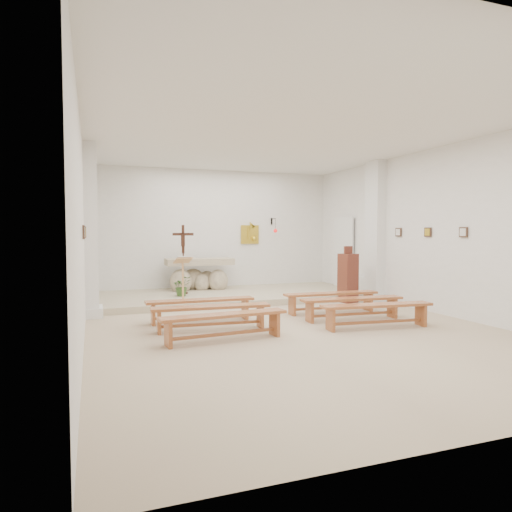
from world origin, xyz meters
name	(u,v)px	position (x,y,z in m)	size (l,w,h in m)	color
ground	(283,324)	(0.00, 0.00, 0.00)	(7.00, 10.00, 0.00)	beige
wall_left	(83,230)	(-3.49, 0.00, 1.75)	(0.02, 10.00, 3.50)	white
wall_right	(435,231)	(3.49, 0.00, 1.75)	(0.02, 10.00, 3.50)	white
wall_back	(215,231)	(0.00, 4.99, 1.75)	(7.00, 0.02, 3.50)	white
ceiling	(284,136)	(0.00, 0.00, 3.49)	(7.00, 10.00, 0.02)	silver
sanctuary_platform	(230,295)	(0.00, 3.50, 0.07)	(6.98, 3.00, 0.15)	#B7AA8D
pilaster_left	(91,231)	(-3.37, 2.00, 1.75)	(0.26, 0.55, 3.50)	white
pilaster_right	(375,231)	(3.37, 2.00, 1.75)	(0.26, 0.55, 3.50)	white
gold_wall_relief	(250,235)	(1.05, 4.96, 1.65)	(0.55, 0.04, 0.55)	gold
sanctuary_lamp	(275,229)	(1.75, 4.71, 1.81)	(0.11, 0.36, 0.44)	black
station_frame_left_front	(83,232)	(-3.47, -0.80, 1.72)	(0.03, 0.20, 0.20)	#40291C
station_frame_left_mid	(84,232)	(-3.47, 0.20, 1.72)	(0.03, 0.20, 0.20)	#40291C
station_frame_left_rear	(85,232)	(-3.47, 1.20, 1.72)	(0.03, 0.20, 0.20)	#40291C
station_frame_right_front	(463,232)	(3.47, -0.80, 1.72)	(0.03, 0.20, 0.20)	#40291C
station_frame_right_mid	(428,232)	(3.47, 0.20, 1.72)	(0.03, 0.20, 0.20)	#40291C
station_frame_right_rear	(398,232)	(3.47, 1.20, 1.72)	(0.03, 0.20, 0.20)	#40291C
radiator_left	(89,299)	(-3.43, 2.70, 0.27)	(0.10, 0.85, 0.52)	silver
radiator_right	(361,286)	(3.43, 2.70, 0.27)	(0.10, 0.85, 0.52)	silver
altar	(199,276)	(-0.62, 4.40, 0.51)	(1.82, 0.84, 0.94)	beige
lectern	(183,279)	(-1.45, 2.30, 0.66)	(0.42, 0.37, 1.04)	tan
crucifix_stand	(183,254)	(-1.17, 3.73, 1.16)	(0.52, 0.23, 1.75)	#351B10
potted_plant	(182,286)	(-1.29, 3.31, 0.40)	(0.44, 0.38, 0.49)	#335723
donation_pedestal	(348,278)	(2.54, 1.90, 0.61)	(0.43, 0.43, 1.38)	#5F2B1B
bench_left_front	(200,305)	(-1.42, 0.72, 0.33)	(2.08, 0.36, 0.44)	#B06133
bench_right_front	(331,298)	(1.42, 0.72, 0.33)	(2.09, 0.42, 0.44)	#B06133
bench_left_second	(211,312)	(-1.42, -0.10, 0.33)	(2.09, 0.47, 0.44)	#B06133
bench_right_second	(352,303)	(1.42, -0.10, 0.33)	(2.09, 0.47, 0.44)	#B06133
bench_left_third	(224,320)	(-1.42, -0.93, 0.33)	(2.09, 0.52, 0.44)	#B06133
bench_right_third	(377,310)	(1.42, -0.93, 0.33)	(2.10, 0.53, 0.44)	#B06133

